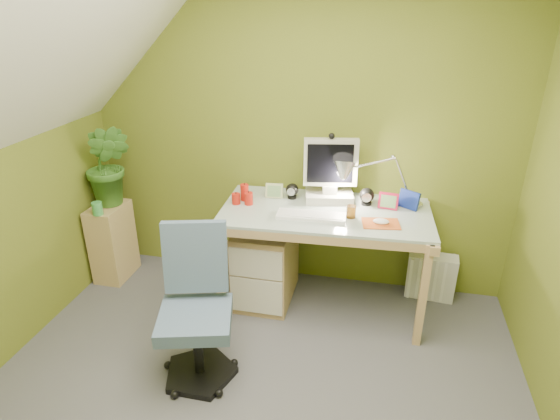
% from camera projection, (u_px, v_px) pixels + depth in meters
% --- Properties ---
extents(wall_back, '(3.20, 0.01, 2.40)m').
position_uv_depth(wall_back, '(298.00, 134.00, 3.46)').
color(wall_back, olive).
rests_on(wall_back, floor).
extents(desk, '(1.48, 0.79, 0.77)m').
position_uv_depth(desk, '(324.00, 258.00, 3.41)').
color(desk, tan).
rests_on(desk, floor).
extents(monitor, '(0.44, 0.30, 0.56)m').
position_uv_depth(monitor, '(331.00, 164.00, 3.29)').
color(monitor, '#B4B3A2').
rests_on(monitor, desk).
extents(speaker_left, '(0.10, 0.10, 0.11)m').
position_uv_depth(speaker_left, '(292.00, 191.00, 3.42)').
color(speaker_left, black).
rests_on(speaker_left, desk).
extents(speaker_right, '(0.12, 0.12, 0.12)m').
position_uv_depth(speaker_right, '(367.00, 196.00, 3.31)').
color(speaker_right, black).
rests_on(speaker_right, desk).
extents(keyboard, '(0.47, 0.17, 0.02)m').
position_uv_depth(keyboard, '(311.00, 216.00, 3.13)').
color(keyboard, white).
rests_on(keyboard, desk).
extents(mousepad, '(0.26, 0.20, 0.01)m').
position_uv_depth(mousepad, '(381.00, 223.00, 3.05)').
color(mousepad, '#B7501C').
rests_on(mousepad, desk).
extents(mouse, '(0.12, 0.09, 0.04)m').
position_uv_depth(mouse, '(381.00, 221.00, 3.04)').
color(mouse, white).
rests_on(mouse, mousepad).
extents(amber_tumbler, '(0.07, 0.07, 0.08)m').
position_uv_depth(amber_tumbler, '(351.00, 212.00, 3.12)').
color(amber_tumbler, '#965A15').
rests_on(amber_tumbler, desk).
extents(candle_cluster, '(0.18, 0.16, 0.12)m').
position_uv_depth(candle_cluster, '(243.00, 194.00, 3.35)').
color(candle_cluster, red).
rests_on(candle_cluster, desk).
extents(photo_frame_red, '(0.14, 0.04, 0.12)m').
position_uv_depth(photo_frame_red, '(388.00, 201.00, 3.25)').
color(photo_frame_red, red).
rests_on(photo_frame_red, desk).
extents(photo_frame_blue, '(0.14, 0.10, 0.13)m').
position_uv_depth(photo_frame_blue, '(409.00, 200.00, 3.25)').
color(photo_frame_blue, navy).
rests_on(photo_frame_blue, desk).
extents(photo_frame_green, '(0.13, 0.03, 0.11)m').
position_uv_depth(photo_frame_green, '(274.00, 191.00, 3.43)').
color(photo_frame_green, '#B9C487').
rests_on(photo_frame_green, desk).
extents(desk_lamp, '(0.53, 0.26, 0.55)m').
position_uv_depth(desk_lamp, '(396.00, 169.00, 3.21)').
color(desk_lamp, silver).
rests_on(desk_lamp, desk).
extents(side_ledge, '(0.23, 0.36, 0.63)m').
position_uv_depth(side_ledge, '(113.00, 242.00, 3.80)').
color(side_ledge, tan).
rests_on(side_ledge, floor).
extents(potted_plant, '(0.37, 0.30, 0.65)m').
position_uv_depth(potted_plant, '(109.00, 165.00, 3.57)').
color(potted_plant, '#396C24').
rests_on(potted_plant, side_ledge).
extents(green_cup, '(0.08, 0.08, 0.10)m').
position_uv_depth(green_cup, '(97.00, 209.00, 3.51)').
color(green_cup, green).
rests_on(green_cup, side_ledge).
extents(task_chair, '(0.58, 0.58, 0.85)m').
position_uv_depth(task_chair, '(195.00, 319.00, 2.70)').
color(task_chair, '#465B73').
rests_on(task_chair, floor).
extents(radiator, '(0.37, 0.17, 0.36)m').
position_uv_depth(radiator, '(431.00, 276.00, 3.58)').
color(radiator, silver).
rests_on(radiator, floor).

